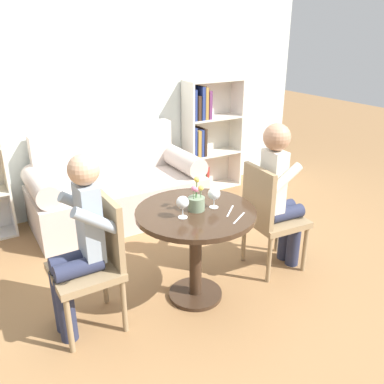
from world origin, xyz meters
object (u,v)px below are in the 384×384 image
couch (117,190)px  person_right (280,193)px  bookshelf_right (205,136)px  chair_right (269,214)px  chair_left (95,259)px  wine_glass_left (183,203)px  person_left (79,244)px  wine_glass_right (214,194)px  flower_vase (196,201)px

couch → person_right: bearing=-62.8°
bookshelf_right → person_right: size_ratio=1.08×
couch → chair_right: couch is taller
chair_right → bookshelf_right: bearing=-12.6°
chair_left → person_right: person_right is taller
wine_glass_left → chair_right: bearing=5.6°
bookshelf_right → chair_left: bookshelf_right is taller
person_left → wine_glass_right: (0.94, -0.11, 0.17)m
chair_left → person_right: 1.51m
chair_left → person_right: size_ratio=0.73×
chair_left → flower_vase: (0.72, -0.08, 0.28)m
couch → person_left: size_ratio=1.43×
chair_right → person_left: (-1.51, 0.05, 0.14)m
couch → chair_left: 1.65m
chair_right → person_right: 0.19m
couch → wine_glass_left: couch is taller
flower_vase → chair_left: bearing=173.5°
person_left → wine_glass_left: bearing=77.6°
bookshelf_right → chair_right: 1.89m
chair_right → flower_vase: (-0.70, -0.03, 0.28)m
chair_right → flower_vase: bearing=96.4°
wine_glass_left → person_left: bearing=168.5°
flower_vase → chair_right: bearing=2.2°
bookshelf_right → wine_glass_right: 2.17m
wine_glass_right → person_left: bearing=173.5°
chair_left → bookshelf_right: bearing=130.9°
chair_right → wine_glass_left: (-0.84, -0.08, 0.32)m
couch → wine_glass_left: bearing=-94.6°
bookshelf_right → wine_glass_right: bearing=-120.9°
chair_right → wine_glass_right: chair_right is taller
couch → chair_right: size_ratio=1.91×
chair_right → flower_vase: 0.75m
chair_right → wine_glass_left: bearing=99.8°
bookshelf_right → person_left: bookshelf_right is taller
person_left → wine_glass_right: bearing=82.7°
bookshelf_right → wine_glass_right: bookshelf_right is taller
person_right → wine_glass_left: 0.94m
chair_right → chair_left: bearing=92.0°
person_right → wine_glass_right: 0.68m
person_right → flower_vase: size_ratio=5.03×
wine_glass_left → couch: bearing=85.4°
wine_glass_right → flower_vase: size_ratio=0.60×
bookshelf_right → flower_vase: bearing=-124.1°
couch → person_right: (0.79, -1.55, 0.35)m
chair_left → wine_glass_right: chair_left is taller
couch → wine_glass_left: 1.70m
chair_right → person_left: person_left is taller
chair_left → wine_glass_right: size_ratio=6.12×
wine_glass_left → person_right: bearing=4.4°
person_right → wine_glass_left: (-0.93, -0.07, 0.15)m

